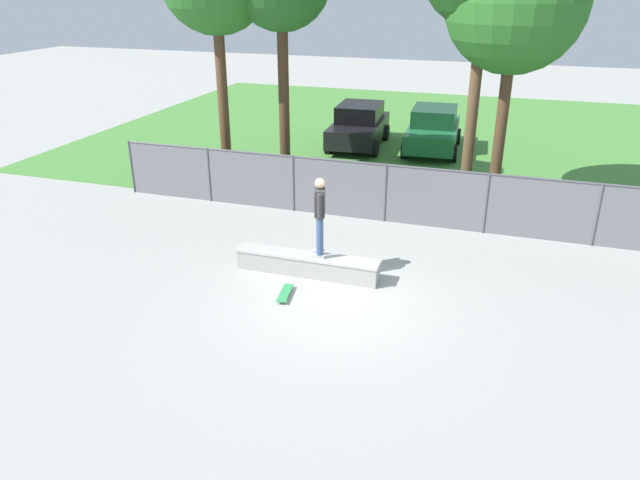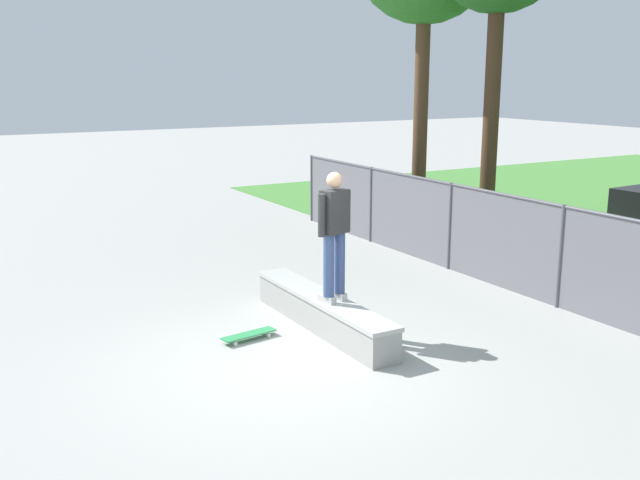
% 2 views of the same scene
% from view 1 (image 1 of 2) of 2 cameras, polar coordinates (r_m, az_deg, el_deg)
% --- Properties ---
extents(ground_plane, '(80.00, 80.00, 0.00)m').
position_cam_1_polar(ground_plane, '(12.61, 1.55, -5.77)').
color(ground_plane, '#9E9E99').
extents(grass_strip, '(28.00, 20.00, 0.02)m').
position_cam_1_polar(grass_strip, '(26.44, 10.94, 9.76)').
color(grass_strip, '#478438').
rests_on(grass_strip, ground).
extents(concrete_ledge, '(3.32, 0.49, 0.49)m').
position_cam_1_polar(concrete_ledge, '(13.56, -1.23, -2.33)').
color(concrete_ledge, '#999993').
rests_on(concrete_ledge, ground).
extents(skateboarder, '(0.36, 0.58, 1.82)m').
position_cam_1_polar(skateboarder, '(12.99, -0.02, 2.49)').
color(skateboarder, beige).
rests_on(skateboarder, concrete_ledge).
extents(skateboard, '(0.31, 0.82, 0.09)m').
position_cam_1_polar(skateboard, '(12.76, -3.34, -5.06)').
color(skateboard, '#2D8C4C').
rests_on(skateboard, ground).
extents(chainlink_fence, '(16.07, 0.07, 1.64)m').
position_cam_1_polar(chainlink_fence, '(16.41, 6.24, 4.71)').
color(chainlink_fence, '#4C4C51').
rests_on(chainlink_fence, ground).
extents(tree_far, '(3.71, 3.71, 7.49)m').
position_cam_1_polar(tree_far, '(17.46, 18.15, 20.67)').
color(tree_far, '#513823').
rests_on(tree_far, ground).
extents(car_black, '(2.19, 4.29, 1.66)m').
position_cam_1_polar(car_black, '(24.11, 3.72, 10.82)').
color(car_black, black).
rests_on(car_black, ground).
extents(car_green, '(2.19, 4.29, 1.66)m').
position_cam_1_polar(car_green, '(23.79, 10.71, 10.29)').
color(car_green, '#1E6638').
rests_on(car_green, ground).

